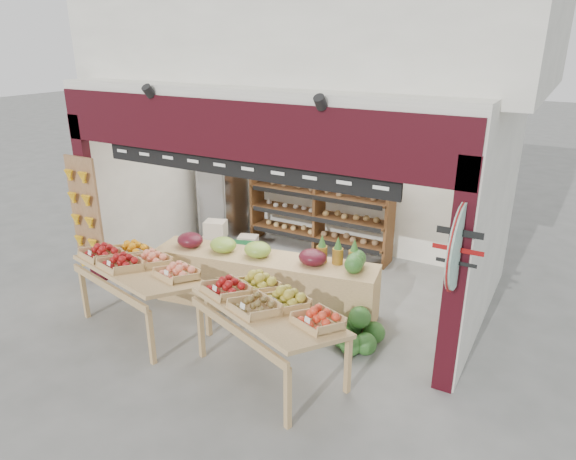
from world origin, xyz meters
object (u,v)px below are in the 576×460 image
at_px(refrigerator, 223,194).
at_px(display_table_right, 268,305).
at_px(back_shelving, 319,197).
at_px(display_table_left, 137,265).
at_px(cardboard_stack, 228,242).
at_px(watermelon_pile, 355,333).
at_px(mid_counter, 263,280).

xyz_separation_m(refrigerator, display_table_right, (3.01, -3.21, -0.03)).
xyz_separation_m(back_shelving, refrigerator, (-1.89, -0.32, -0.15)).
bearing_deg(refrigerator, back_shelving, 11.79).
height_order(back_shelving, display_table_left, back_shelving).
height_order(cardboard_stack, display_table_left, display_table_left).
relative_size(back_shelving, watermelon_pile, 3.92).
bearing_deg(watermelon_pile, back_shelving, 125.07).
bearing_deg(mid_counter, refrigerator, 137.42).
bearing_deg(display_table_right, cardboard_stack, 133.60).
height_order(mid_counter, display_table_right, display_table_right).
height_order(display_table_right, watermelon_pile, display_table_right).
distance_m(back_shelving, watermelon_pile, 3.24).
height_order(back_shelving, mid_counter, back_shelving).
bearing_deg(mid_counter, watermelon_pile, -9.28).
relative_size(back_shelving, display_table_right, 1.37).
relative_size(cardboard_stack, display_table_left, 0.54).
height_order(refrigerator, watermelon_pile, refrigerator).
bearing_deg(display_table_right, refrigerator, 133.10).
bearing_deg(mid_counter, display_table_right, -55.49).
height_order(cardboard_stack, watermelon_pile, cardboard_stack).
distance_m(cardboard_stack, mid_counter, 2.10).
xyz_separation_m(display_table_left, watermelon_pile, (2.76, 0.91, -0.68)).
distance_m(cardboard_stack, watermelon_pile, 3.51).
bearing_deg(back_shelving, display_table_right, -72.50).
bearing_deg(cardboard_stack, mid_counter, -39.97).
relative_size(refrigerator, display_table_left, 0.93).
height_order(back_shelving, cardboard_stack, back_shelving).
bearing_deg(display_table_right, display_table_left, 178.17).
height_order(mid_counter, display_table_left, display_table_left).
xyz_separation_m(display_table_right, watermelon_pile, (0.68, 0.97, -0.68)).
xyz_separation_m(mid_counter, display_table_right, (0.84, -1.22, 0.41)).
distance_m(back_shelving, cardboard_stack, 1.83).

